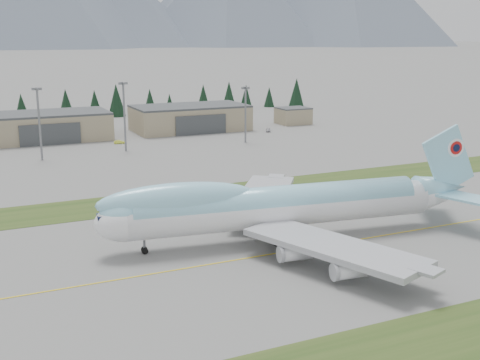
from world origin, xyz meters
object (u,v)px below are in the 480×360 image
boeing_747_freighter (279,205)px  hangar_center (46,126)px  service_vehicle_c (268,132)px  service_vehicle_b (119,144)px  hangar_right (190,118)px

boeing_747_freighter → hangar_center: 145.52m
boeing_747_freighter → service_vehicle_c: size_ratio=17.49×
service_vehicle_b → service_vehicle_c: size_ratio=0.86×
hangar_center → service_vehicle_c: bearing=-11.7°
boeing_747_freighter → service_vehicle_b: bearing=98.8°
service_vehicle_b → service_vehicle_c: bearing=-75.8°
hangar_center → hangar_right: same height
boeing_747_freighter → hangar_right: 146.95m
hangar_center → hangar_right: (60.00, 0.00, 0.00)m
hangar_center → service_vehicle_b: (23.92, -20.60, -5.39)m
hangar_right → service_vehicle_b: 41.90m
boeing_747_freighter → service_vehicle_c: (62.07, 124.81, -7.12)m
service_vehicle_c → hangar_right: bearing=174.4°
service_vehicle_c → service_vehicle_b: bearing=-150.9°
hangar_right → service_vehicle_c: size_ratio=10.21×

